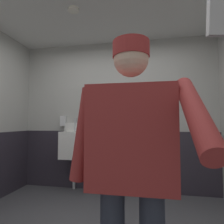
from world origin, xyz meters
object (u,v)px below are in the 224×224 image
object	(u,v)px
person	(131,158)
cell_phone	(219,16)
urinal_middle	(115,145)
urinal_left	(72,144)
soap_dispenser	(63,121)

from	to	relation	value
person	cell_phone	world-z (taller)	person
urinal_middle	person	world-z (taller)	person
person	urinal_left	bearing A→B (deg)	120.66
urinal_left	soap_dispenser	distance (m)	0.48
urinal_middle	person	size ratio (longest dim) A/B	0.76
urinal_left	urinal_middle	distance (m)	0.75
urinal_middle	soap_dispenser	distance (m)	1.07
urinal_left	cell_phone	bearing A→B (deg)	-59.50
urinal_left	person	size ratio (longest dim) A/B	0.76
cell_phone	person	bearing A→B (deg)	109.87
urinal_middle	person	bearing A→B (deg)	-78.09
urinal_middle	cell_phone	distance (m)	2.65
urinal_middle	soap_dispenser	size ratio (longest dim) A/B	6.89
urinal_middle	cell_phone	size ratio (longest dim) A/B	11.27
cell_phone	soap_dispenser	world-z (taller)	cell_phone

